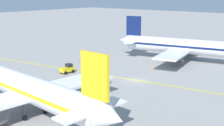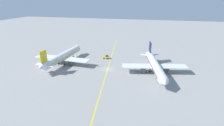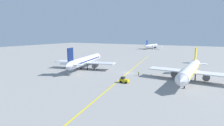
{
  "view_description": "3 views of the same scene",
  "coord_description": "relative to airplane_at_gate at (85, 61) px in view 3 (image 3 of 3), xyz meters",
  "views": [
    {
      "loc": [
        47.54,
        33.43,
        16.77
      ],
      "look_at": [
        1.63,
        -4.61,
        3.05
      ],
      "focal_mm": 50.0,
      "sensor_mm": 36.0,
      "label": 1
    },
    {
      "loc": [
        -19.55,
        71.84,
        30.97
      ],
      "look_at": [
        -1.48,
        -2.6,
        2.27
      ],
      "focal_mm": 28.0,
      "sensor_mm": 36.0,
      "label": 2
    },
    {
      "loc": [
        26.83,
        -65.29,
        15.64
      ],
      "look_at": [
        -5.93,
        -2.74,
        4.1
      ],
      "focal_mm": 28.0,
      "sensor_mm": 36.0,
      "label": 3
    }
  ],
  "objects": [
    {
      "name": "baggage_tug_white",
      "position": [
        25.61,
        -13.85,
        -2.81
      ],
      "size": [
        3.1,
        1.93,
        2.11
      ],
      "color": "gold",
      "rests_on": "ground"
    },
    {
      "name": "traffic_cone_by_wingtip",
      "position": [
        30.76,
        0.54,
        -3.43
      ],
      "size": [
        0.32,
        0.32,
        0.55
      ],
      "primitive_type": "cone",
      "color": "orange",
      "rests_on": "ground"
    },
    {
      "name": "airplane_at_gate",
      "position": [
        0.0,
        0.0,
        0.0
      ],
      "size": [
        28.47,
        35.31,
        10.6
      ],
      "color": "silver",
      "rests_on": "ground"
    },
    {
      "name": "traffic_cone_near_nose",
      "position": [
        11.38,
        -1.84,
        -3.43
      ],
      "size": [
        0.32,
        0.32,
        0.55
      ],
      "primitive_type": "cone",
      "color": "orange",
      "rests_on": "ground"
    },
    {
      "name": "traffic_cone_mid_apron",
      "position": [
        -6.43,
        -8.92,
        -3.43
      ],
      "size": [
        0.32,
        0.32,
        0.55
      ],
      "primitive_type": "cone",
      "color": "orange",
      "rests_on": "ground"
    },
    {
      "name": "apron_yellow_centreline",
      "position": [
        20.98,
        0.48,
        -3.71
      ],
      "size": [
        17.85,
        118.78,
        0.01
      ],
      "primitive_type": "cube",
      "rotation": [
        0.0,
        0.0,
        0.15
      ],
      "color": "yellow",
      "rests_on": "ground"
    },
    {
      "name": "ground_plane",
      "position": [
        20.98,
        0.48,
        -3.71
      ],
      "size": [
        400.0,
        400.0,
        0.0
      ],
      "primitive_type": "plane",
      "color": "gray"
    },
    {
      "name": "ground_crew_worker",
      "position": [
        26.4,
        -1.8,
        -2.8
      ],
      "size": [
        0.57,
        0.3,
        1.68
      ],
      "color": "#23232D",
      "rests_on": "ground"
    },
    {
      "name": "airplane_adjacent_stand",
      "position": [
        44.41,
        -1.22,
        0.0
      ],
      "size": [
        28.28,
        35.54,
        10.6
      ],
      "color": "white",
      "rests_on": "ground"
    },
    {
      "name": "airplane_distant_taxiing",
      "position": [
        -3.04,
        126.55,
        -0.37
      ],
      "size": [
        25.6,
        31.96,
        9.54
      ],
      "color": "white",
      "rests_on": "ground"
    }
  ]
}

